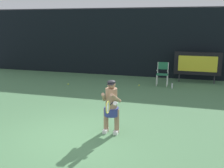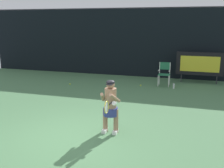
% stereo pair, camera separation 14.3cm
% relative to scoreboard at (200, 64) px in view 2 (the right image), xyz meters
% --- Properties ---
extents(ground, '(18.00, 22.00, 0.03)m').
position_rel_scoreboard_xyz_m(ground, '(-3.14, -7.87, -0.96)').
color(ground, '#48764C').
extents(backdrop_screen, '(18.00, 0.12, 3.66)m').
position_rel_scoreboard_xyz_m(backdrop_screen, '(-3.14, 0.82, 0.86)').
color(backdrop_screen, black).
rests_on(backdrop_screen, ground).
extents(scoreboard, '(2.20, 0.21, 1.50)m').
position_rel_scoreboard_xyz_m(scoreboard, '(0.00, 0.00, 0.00)').
color(scoreboard, black).
rests_on(scoreboard, ground).
extents(umpire_chair, '(0.52, 0.44, 1.08)m').
position_rel_scoreboard_xyz_m(umpire_chair, '(-1.56, -1.03, -0.33)').
color(umpire_chair, white).
rests_on(umpire_chair, ground).
extents(water_bottle, '(0.07, 0.07, 0.27)m').
position_rel_scoreboard_xyz_m(water_bottle, '(-1.06, -1.51, -0.82)').
color(water_bottle, silver).
rests_on(water_bottle, ground).
extents(tennis_player, '(0.53, 0.61, 1.44)m').
position_rel_scoreboard_xyz_m(tennis_player, '(-2.32, -6.99, -0.17)').
color(tennis_player, white).
rests_on(tennis_player, ground).
extents(tennis_racket, '(0.03, 0.60, 0.31)m').
position_rel_scoreboard_xyz_m(tennis_racket, '(-2.23, -7.55, -0.05)').
color(tennis_racket, black).
extents(tennis_ball_loose, '(0.07, 0.07, 0.07)m').
position_rel_scoreboard_xyz_m(tennis_ball_loose, '(-2.57, -1.47, -0.91)').
color(tennis_ball_loose, '#CCDB3D').
rests_on(tennis_ball_loose, ground).
extents(tennis_ball_spare, '(0.07, 0.07, 0.07)m').
position_rel_scoreboard_xyz_m(tennis_ball_spare, '(-5.84, -2.17, -0.91)').
color(tennis_ball_spare, '#CCDB3D').
rests_on(tennis_ball_spare, ground).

